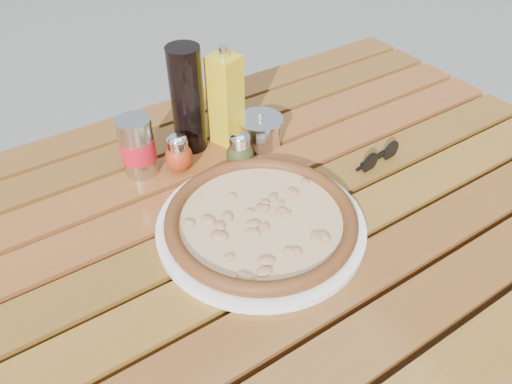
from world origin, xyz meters
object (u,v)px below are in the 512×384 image
pepper_shaker (179,153)px  oregano_shaker (240,152)px  table (262,240)px  parmesan_tin (260,130)px  dark_bottle (187,100)px  soda_can (138,147)px  plate (261,226)px  sunglasses (379,157)px  pizza (261,219)px  olive_oil_cruet (226,100)px

pepper_shaker → oregano_shaker: 0.12m
table → parmesan_tin: parmesan_tin is taller
table → dark_bottle: dark_bottle is taller
pepper_shaker → oregano_shaker: size_ratio=1.00×
oregano_shaker → soda_can: 0.20m
plate → sunglasses: 0.30m
oregano_shaker → soda_can: (-0.17, 0.10, 0.02)m
plate → dark_bottle: bearing=86.5°
pepper_shaker → sunglasses: (0.34, -0.20, -0.02)m
pepper_shaker → dark_bottle: dark_bottle is taller
oregano_shaker → dark_bottle: (-0.05, 0.12, 0.07)m
plate → pepper_shaker: (-0.04, 0.23, 0.03)m
pizza → oregano_shaker: bearing=69.3°
pizza → table: bearing=53.4°
pizza → plate: bearing=-90.0°
oregano_shaker → olive_oil_cruet: olive_oil_cruet is taller
pepper_shaker → soda_can: size_ratio=0.68×
plate → parmesan_tin: size_ratio=3.23×
pizza → parmesan_tin: size_ratio=3.30×
parmesan_tin → table: bearing=-122.9°
soda_can → sunglasses: (0.41, -0.24, -0.04)m
plate → olive_oil_cruet: (0.09, 0.27, 0.09)m
olive_oil_cruet → sunglasses: olive_oil_cruet is taller
olive_oil_cruet → sunglasses: bearing=-48.9°
pizza → oregano_shaker: size_ratio=4.48×
pizza → pepper_shaker: pepper_shaker is taller
pepper_shaker → parmesan_tin: (0.18, -0.01, -0.01)m
olive_oil_cruet → sunglasses: 0.33m
pizza → dark_bottle: 0.30m
table → plate: bearing=-126.6°
pizza → soda_can: 0.29m
oregano_shaker → parmesan_tin: size_ratio=0.74×
table → plate: (-0.03, -0.04, 0.08)m
dark_bottle → olive_oil_cruet: dark_bottle is taller
sunglasses → table: bearing=171.7°
pizza → olive_oil_cruet: 0.29m
pizza → dark_bottle: dark_bottle is taller
dark_bottle → plate: bearing=-93.5°
dark_bottle → parmesan_tin: (0.13, -0.07, -0.08)m
plate → oregano_shaker: 0.18m
pepper_shaker → soda_can: soda_can is taller
pizza → sunglasses: bearing=4.6°
plate → sunglasses: (0.30, 0.02, 0.01)m
table → sunglasses: (0.27, -0.01, 0.09)m
pizza → olive_oil_cruet: bearing=70.9°
dark_bottle → soda_can: dark_bottle is taller
pizza → dark_bottle: bearing=86.5°
dark_bottle → parmesan_tin: size_ratio=1.98×
soda_can → sunglasses: 0.48m
pepper_shaker → parmesan_tin: size_ratio=0.74×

